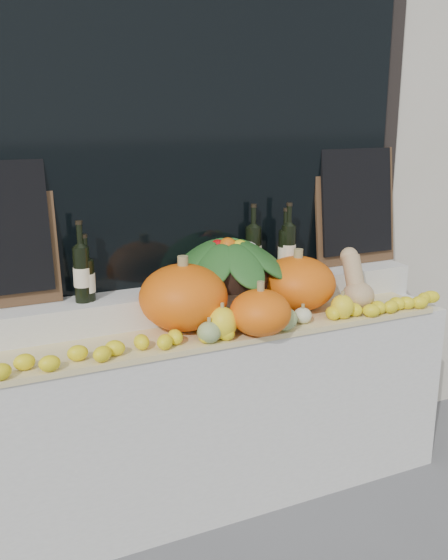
# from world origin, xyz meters

# --- Properties ---
(storefront_facade) EXTENTS (7.00, 0.94, 4.50)m
(storefront_facade) POSITION_xyz_m (0.00, 2.25, 2.25)
(storefront_facade) COLOR beige
(storefront_facade) RESTS_ON ground
(display_sill) EXTENTS (2.30, 0.55, 0.88)m
(display_sill) POSITION_xyz_m (0.00, 1.52, 0.44)
(display_sill) COLOR silver
(display_sill) RESTS_ON ground
(rear_tier) EXTENTS (2.30, 0.25, 0.16)m
(rear_tier) POSITION_xyz_m (0.00, 1.68, 0.96)
(rear_tier) COLOR silver
(rear_tier) RESTS_ON display_sill
(straw_bedding) EXTENTS (2.10, 0.32, 0.02)m
(straw_bedding) POSITION_xyz_m (0.00, 1.40, 0.89)
(straw_bedding) COLOR tan
(straw_bedding) RESTS_ON display_sill
(pumpkin_left) EXTENTS (0.50, 0.50, 0.29)m
(pumpkin_left) POSITION_xyz_m (-0.18, 1.49, 1.05)
(pumpkin_left) COLOR orange
(pumpkin_left) RESTS_ON straw_bedding
(pumpkin_right) EXTENTS (0.42, 0.42, 0.26)m
(pumpkin_right) POSITION_xyz_m (0.43, 1.52, 1.04)
(pumpkin_right) COLOR orange
(pumpkin_right) RESTS_ON straw_bedding
(pumpkin_center) EXTENTS (0.29, 0.29, 0.20)m
(pumpkin_center) POSITION_xyz_m (0.09, 1.28, 1.01)
(pumpkin_center) COLOR orange
(pumpkin_center) RESTS_ON straw_bedding
(butternut_squash) EXTENTS (0.16, 0.21, 0.30)m
(butternut_squash) POSITION_xyz_m (0.69, 1.40, 1.03)
(butternut_squash) COLOR tan
(butternut_squash) RESTS_ON straw_bedding
(decorative_gourds) EXTENTS (0.80, 0.15, 0.16)m
(decorative_gourds) POSITION_xyz_m (0.14, 1.29, 0.96)
(decorative_gourds) COLOR #356A20
(decorative_gourds) RESTS_ON straw_bedding
(lemon_heap) EXTENTS (2.20, 0.16, 0.06)m
(lemon_heap) POSITION_xyz_m (0.00, 1.29, 0.94)
(lemon_heap) COLOR yellow
(lemon_heap) RESTS_ON straw_bedding
(produce_bowl) EXTENTS (0.65, 0.65, 0.23)m
(produce_bowl) POSITION_xyz_m (0.12, 1.66, 1.15)
(produce_bowl) COLOR black
(produce_bowl) RESTS_ON rear_tier
(wine_bottle_far_left) EXTENTS (0.08, 0.08, 0.36)m
(wine_bottle_far_left) POSITION_xyz_m (-0.59, 1.65, 1.17)
(wine_bottle_far_left) COLOR black
(wine_bottle_far_left) RESTS_ON rear_tier
(wine_bottle_near_left) EXTENTS (0.08, 0.08, 0.30)m
(wine_bottle_near_left) POSITION_xyz_m (-0.57, 1.66, 1.14)
(wine_bottle_near_left) COLOR black
(wine_bottle_near_left) RESTS_ON rear_tier
(wine_bottle_tall) EXTENTS (0.08, 0.08, 0.37)m
(wine_bottle_tall) POSITION_xyz_m (0.29, 1.72, 1.17)
(wine_bottle_tall) COLOR black
(wine_bottle_tall) RESTS_ON rear_tier
(wine_bottle_near_right) EXTENTS (0.08, 0.08, 0.37)m
(wine_bottle_near_right) POSITION_xyz_m (0.46, 1.66, 1.17)
(wine_bottle_near_right) COLOR black
(wine_bottle_near_right) RESTS_ON rear_tier
(wine_bottle_far_right) EXTENTS (0.08, 0.08, 0.34)m
(wine_bottle_far_right) POSITION_xyz_m (0.45, 1.67, 1.16)
(wine_bottle_far_right) COLOR black
(wine_bottle_far_right) RESTS_ON rear_tier
(chalkboard_right) EXTENTS (0.50, 0.11, 0.62)m
(chalkboard_right) POSITION_xyz_m (0.92, 1.74, 1.36)
(chalkboard_right) COLOR #4C331E
(chalkboard_right) RESTS_ON rear_tier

